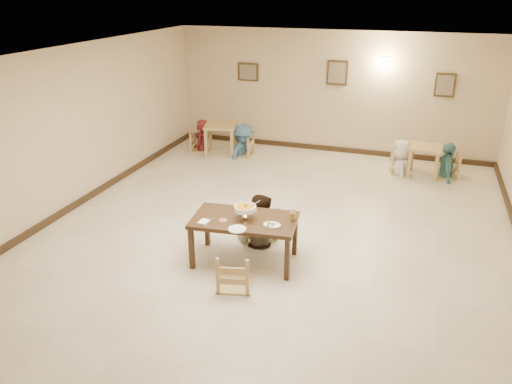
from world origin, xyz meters
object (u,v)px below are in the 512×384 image
(curry_warmer, at_px, (245,208))
(bg_diner_b, at_px, (243,124))
(drink_glass, at_px, (293,216))
(bg_diner_c, at_px, (403,140))
(main_diner, at_px, (259,195))
(bg_table_left, at_px, (221,130))
(bg_chair_ll, at_px, (201,131))
(bg_chair_lr, at_px, (243,137))
(bg_chair_rl, at_px, (401,155))
(main_table, at_px, (244,223))
(bg_table_right, at_px, (425,152))
(chair_near, at_px, (234,253))
(bg_chair_rr, at_px, (449,155))
(chair_far, at_px, (262,212))
(bg_diner_d, at_px, (451,143))
(bg_diner_a, at_px, (200,120))

(curry_warmer, height_order, bg_diner_b, bg_diner_b)
(drink_glass, relative_size, bg_diner_c, 0.11)
(main_diner, bearing_deg, bg_table_left, -56.23)
(curry_warmer, xyz_separation_m, bg_chair_ll, (-2.97, 4.91, -0.39))
(bg_chair_ll, height_order, bg_chair_lr, bg_chair_ll)
(bg_chair_rl, bearing_deg, curry_warmer, 145.60)
(curry_warmer, xyz_separation_m, bg_diner_b, (-1.80, 4.86, -0.10))
(main_table, xyz_separation_m, bg_chair_ll, (-2.95, 4.90, -0.13))
(bg_table_right, bearing_deg, bg_diner_c, -177.84)
(curry_warmer, bearing_deg, chair_near, -83.17)
(chair_near, relative_size, bg_table_right, 1.45)
(bg_chair_lr, relative_size, bg_diner_c, 0.62)
(chair_near, distance_m, bg_table_left, 6.04)
(bg_table_left, xyz_separation_m, bg_diner_c, (4.40, -0.00, 0.16))
(bg_table_left, distance_m, bg_table_right, 4.90)
(main_table, distance_m, bg_chair_rr, 5.75)
(bg_table_right, relative_size, bg_chair_rr, 0.71)
(main_table, relative_size, bg_chair_rl, 1.88)
(main_diner, distance_m, bg_chair_lr, 4.55)
(main_table, xyz_separation_m, chair_near, (0.10, -0.70, -0.13))
(bg_table_left, bearing_deg, main_table, -63.85)
(drink_glass, xyz_separation_m, bg_diner_c, (1.33, 4.65, -0.03))
(bg_chair_lr, bearing_deg, bg_chair_ll, -91.47)
(bg_table_right, relative_size, bg_chair_rl, 0.83)
(bg_table_right, relative_size, bg_chair_lr, 0.76)
(drink_glass, height_order, bg_chair_rl, drink_glass)
(main_diner, bearing_deg, bg_table_right, -117.40)
(chair_far, distance_m, bg_chair_lr, 4.45)
(chair_far, relative_size, bg_table_left, 1.06)
(main_diner, relative_size, bg_chair_rr, 1.64)
(bg_table_right, xyz_separation_m, bg_diner_d, (0.50, 0.06, 0.24))
(bg_chair_rl, height_order, bg_diner_b, bg_diner_b)
(chair_far, bearing_deg, bg_chair_rl, 73.56)
(bg_chair_ll, height_order, bg_diner_c, bg_diner_c)
(chair_far, distance_m, bg_diner_d, 5.09)
(drink_glass, bearing_deg, bg_diner_d, 63.78)
(bg_chair_lr, bearing_deg, bg_table_right, 90.57)
(bg_diner_a, bearing_deg, chair_near, 20.32)
(bg_diner_a, bearing_deg, drink_glass, 29.43)
(chair_far, height_order, bg_table_right, chair_far)
(bg_chair_ll, height_order, bg_chair_rl, bg_chair_ll)
(bg_diner_c, bearing_deg, drink_glass, -30.03)
(main_diner, distance_m, bg_diner_c, 4.60)
(drink_glass, distance_m, bg_chair_ll, 5.98)
(curry_warmer, relative_size, bg_diner_d, 0.23)
(bg_table_left, bearing_deg, bg_diner_b, 3.29)
(bg_diner_b, bearing_deg, chair_near, -152.09)
(drink_glass, relative_size, bg_chair_rr, 0.16)
(bg_chair_ll, relative_size, bg_chair_rr, 1.02)
(drink_glass, bearing_deg, chair_far, 137.77)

